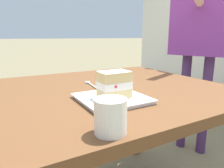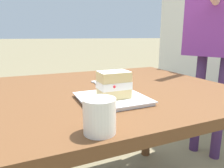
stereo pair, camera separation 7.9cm
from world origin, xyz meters
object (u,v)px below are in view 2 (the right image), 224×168
Objects in this scene: dessert_fork at (96,84)px; coffee_cup at (99,115)px; patio_table at (89,109)px; cake_slice at (114,85)px; diner_person at (218,20)px; parked_car_near at (223,40)px; dessert_plate at (112,99)px.

coffee_cup is at bearing 71.49° from dessert_fork.
coffee_cup is (0.17, 0.52, 0.04)m from dessert_fork.
cake_slice is at bearing 98.79° from patio_table.
diner_person reaches higher than dessert_fork.
dessert_fork is 0.10× the size of diner_person.
parked_car_near is at bearing -142.56° from coffee_cup.
dessert_fork is (-0.07, -0.08, 0.10)m from patio_table.
patio_table is 8.05× the size of dessert_fork.
dessert_plate is at bearing 36.92° from parked_car_near.
coffee_cup is 0.02× the size of parked_car_near.
cake_slice reaches higher than patio_table.
dessert_plate is 1.21m from diner_person.
diner_person reaches higher than dessert_plate.
dessert_fork is at bearing -96.95° from dessert_plate.
parked_car_near is (-9.26, -7.09, 0.02)m from coffee_cup.
cake_slice is 0.27m from coffee_cup.
diner_person is at bearing -170.64° from dessert_fork.
parked_car_near is (-8.06, -6.40, -0.30)m from diner_person.
dessert_fork is at bearing 9.36° from diner_person.
patio_table is 5.46× the size of dessert_plate.
cake_slice is (-0.03, 0.21, 0.16)m from patio_table.
coffee_cup is (0.11, 0.44, 0.14)m from patio_table.
dessert_fork reaches higher than patio_table.
parked_car_near reaches higher than cake_slice.
diner_person is (-1.03, -0.17, 0.36)m from dessert_fork.
parked_car_near reaches higher than coffee_cup.
cake_slice is at bearing 23.58° from diner_person.
patio_table is 0.31× the size of parked_car_near.
cake_slice is at bearing 98.66° from dessert_plate.
patio_table is 1.21m from diner_person.
dessert_fork is 1.83× the size of coffee_cup.
dessert_plate is 11.41m from parked_car_near.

